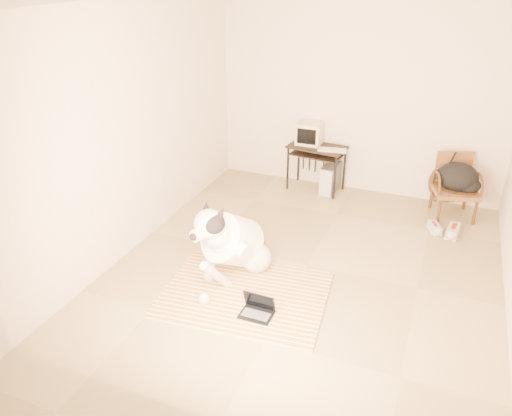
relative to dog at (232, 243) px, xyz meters
The scene contains 16 objects.
floor 0.92m from the dog, 33.58° to the left, with size 4.50×4.50×0.00m, color #9A895E.
ceiling 2.46m from the dog, 33.58° to the left, with size 4.50×4.50×0.00m, color white.
wall_back 2.96m from the dog, 75.60° to the left, with size 4.50×4.50×0.00m, color beige.
wall_front 2.15m from the dog, 68.72° to the right, with size 4.50×4.50×0.00m, color beige.
wall_left 1.69m from the dog, 160.48° to the left, with size 4.50×4.50×0.00m, color beige.
rug 0.55m from the dog, 49.95° to the right, with size 1.73×1.39×0.02m.
dog is the anchor object (origin of this frame).
laptop 0.81m from the dog, 47.83° to the right, with size 0.31×0.22×0.22m.
computer_desk 2.47m from the dog, 85.10° to the left, with size 0.84×0.54×0.66m.
crt_monitor 2.57m from the dog, 88.42° to the left, with size 0.34×0.33×0.31m.
desk_keyboard 2.42m from the dog, 79.12° to the left, with size 0.39×0.14×0.03m, color beige.
pc_tower 2.49m from the dog, 79.94° to the left, with size 0.22×0.46×0.41m.
rattan_chair 3.14m from the dog, 48.30° to the left, with size 0.66×0.65×0.81m.
backpack 3.12m from the dog, 47.06° to the left, with size 0.54×0.42×0.37m.
sneaker_left 2.66m from the dog, 42.76° to the left, with size 0.20×0.28×0.09m.
sneaker_right 2.80m from the dog, 39.42° to the left, with size 0.17×0.34×0.11m.
Camera 1 is at (1.20, -4.53, 3.03)m, focal length 35.00 mm.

